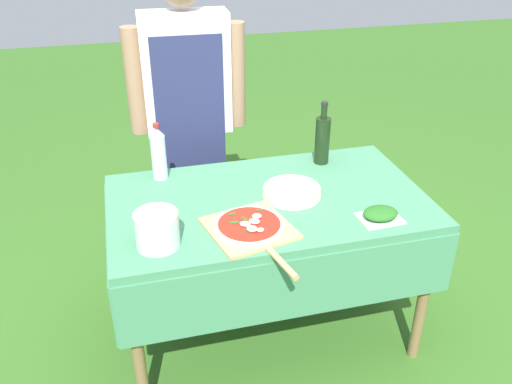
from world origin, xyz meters
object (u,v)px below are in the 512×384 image
person_cook (188,103)px  pizza_on_peel (251,228)px  herb_container (380,214)px  water_bottle (158,153)px  mixing_tub (157,230)px  prep_table (268,217)px  plate_stack (292,192)px  oil_bottle (322,139)px

person_cook → pizza_on_peel: bearing=98.1°
person_cook → herb_container: size_ratio=9.22×
person_cook → water_bottle: size_ratio=6.00×
mixing_tub → person_cook: bearing=74.7°
prep_table → water_bottle: (-0.42, 0.31, 0.22)m
prep_table → herb_container: (0.39, -0.27, 0.11)m
prep_table → mixing_tub: size_ratio=8.36×
herb_container → mixing_tub: (-0.87, 0.04, 0.04)m
person_cook → plate_stack: person_cook is taller
water_bottle → oil_bottle: bearing=-2.4°
prep_table → pizza_on_peel: pizza_on_peel is taller
person_cook → plate_stack: size_ratio=6.34×
mixing_tub → plate_stack: 0.63m
pizza_on_peel → herb_container: 0.52m
person_cook → oil_bottle: size_ratio=5.23×
person_cook → oil_bottle: 0.72m
herb_container → mixing_tub: bearing=177.4°
person_cook → pizza_on_peel: (0.09, -0.94, -0.18)m
pizza_on_peel → mixing_tub: size_ratio=3.23×
person_cook → prep_table: bearing=109.9°
oil_bottle → plate_stack: oil_bottle is taller
prep_table → herb_container: size_ratio=7.89×
oil_bottle → water_bottle: oil_bottle is taller
herb_container → prep_table: bearing=145.3°
oil_bottle → plate_stack: bearing=-130.5°
water_bottle → plate_stack: size_ratio=1.06×
prep_table → water_bottle: bearing=144.0°
herb_container → mixing_tub: mixing_tub is taller
pizza_on_peel → person_cook: bearing=82.4°
herb_container → mixing_tub: 0.87m
person_cook → mixing_tub: person_cook is taller
herb_container → mixing_tub: size_ratio=1.06×
water_bottle → herb_container: 1.00m
prep_table → person_cook: person_cook is taller
prep_table → pizza_on_peel: size_ratio=2.59×
pizza_on_peel → water_bottle: (-0.29, 0.53, 0.11)m
oil_bottle → prep_table: bearing=-141.0°
oil_bottle → person_cook: bearing=142.0°
prep_table → herb_container: herb_container is taller
herb_container → pizza_on_peel: bearing=175.0°
prep_table → plate_stack: size_ratio=5.43×
oil_bottle → plate_stack: size_ratio=1.21×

